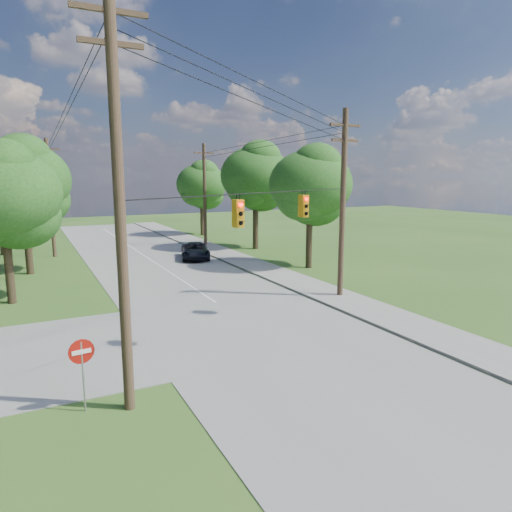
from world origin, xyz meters
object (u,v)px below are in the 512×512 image
pole_ne (343,202)px  car_main_north (195,251)px  pole_north_e (205,194)px  pole_sw (119,200)px  pole_north_w (50,197)px  do_not_enter_sign (82,359)px

pole_ne → car_main_north: 16.42m
pole_ne → pole_north_e: pole_ne is taller
pole_north_e → car_main_north: pole_north_e is taller
pole_sw → pole_north_e: (13.50, 29.60, -1.10)m
pole_sw → pole_north_w: bearing=90.8°
pole_ne → do_not_enter_sign: size_ratio=4.69×
pole_north_e → pole_north_w: size_ratio=1.00×
pole_sw → car_main_north: bearing=66.2°
pole_north_e → car_main_north: bearing=-117.1°
pole_north_w → pole_north_e: bearing=0.0°
pole_ne → car_main_north: size_ratio=2.18×
pole_north_w → car_main_north: size_ratio=2.07×
pole_north_w → car_main_north: pole_north_w is taller
pole_north_w → do_not_enter_sign: size_ratio=4.47×
pole_ne → pole_north_w: pole_ne is taller
pole_ne → pole_north_e: (-0.00, 22.00, -0.34)m
pole_north_e → pole_north_w: (-13.90, 0.00, 0.00)m
pole_ne → pole_north_w: 26.03m
pole_ne → do_not_enter_sign: 16.83m
pole_ne → pole_north_e: bearing=90.0°
pole_sw → car_main_north: 25.67m
car_main_north → pole_ne: bearing=-61.3°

